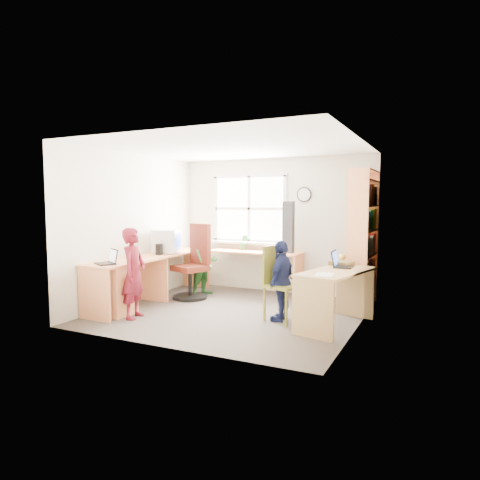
{
  "coord_description": "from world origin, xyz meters",
  "views": [
    {
      "loc": [
        2.78,
        -5.52,
        1.61
      ],
      "look_at": [
        0.0,
        0.25,
        1.05
      ],
      "focal_mm": 32.0,
      "sensor_mm": 36.0,
      "label": 1
    }
  ],
  "objects_px": {
    "right_desk": "(336,286)",
    "crt_monitor": "(167,241)",
    "bookshelf": "(363,242)",
    "person_green": "(206,263)",
    "laptop_left": "(108,260)",
    "laptop_right": "(340,263)",
    "l_desk": "(148,278)",
    "wooden_chair": "(280,280)",
    "swivel_chair": "(194,266)",
    "person_navy": "(282,281)",
    "cd_tower": "(288,227)",
    "person_red": "(134,273)",
    "potted_plant": "(244,242)"
  },
  "relations": [
    {
      "from": "right_desk",
      "to": "crt_monitor",
      "type": "bearing_deg",
      "value": -177.77
    },
    {
      "from": "bookshelf",
      "to": "person_green",
      "type": "bearing_deg",
      "value": -172.75
    },
    {
      "from": "laptop_left",
      "to": "laptop_right",
      "type": "xyz_separation_m",
      "value": [
        2.99,
        1.22,
        -0.01
      ]
    },
    {
      "from": "l_desk",
      "to": "crt_monitor",
      "type": "bearing_deg",
      "value": 103.83
    },
    {
      "from": "wooden_chair",
      "to": "l_desk",
      "type": "bearing_deg",
      "value": -155.04
    },
    {
      "from": "l_desk",
      "to": "laptop_left",
      "type": "xyz_separation_m",
      "value": [
        -0.17,
        -0.67,
        0.34
      ]
    },
    {
      "from": "right_desk",
      "to": "crt_monitor",
      "type": "distance_m",
      "value": 3.1
    },
    {
      "from": "swivel_chair",
      "to": "person_navy",
      "type": "distance_m",
      "value": 1.94
    },
    {
      "from": "cd_tower",
      "to": "person_red",
      "type": "height_order",
      "value": "cd_tower"
    },
    {
      "from": "person_red",
      "to": "person_green",
      "type": "relative_size",
      "value": 1.12
    },
    {
      "from": "swivel_chair",
      "to": "potted_plant",
      "type": "height_order",
      "value": "swivel_chair"
    },
    {
      "from": "right_desk",
      "to": "laptop_right",
      "type": "distance_m",
      "value": 0.43
    },
    {
      "from": "l_desk",
      "to": "crt_monitor",
      "type": "distance_m",
      "value": 0.92
    },
    {
      "from": "right_desk",
      "to": "bookshelf",
      "type": "height_order",
      "value": "bookshelf"
    },
    {
      "from": "crt_monitor",
      "to": "cd_tower",
      "type": "xyz_separation_m",
      "value": [
        1.85,
        0.96,
        0.24
      ]
    },
    {
      "from": "bookshelf",
      "to": "person_red",
      "type": "height_order",
      "value": "bookshelf"
    },
    {
      "from": "person_green",
      "to": "person_navy",
      "type": "height_order",
      "value": "person_green"
    },
    {
      "from": "wooden_chair",
      "to": "person_red",
      "type": "distance_m",
      "value": 2.03
    },
    {
      "from": "bookshelf",
      "to": "laptop_right",
      "type": "distance_m",
      "value": 0.95
    },
    {
      "from": "bookshelf",
      "to": "swivel_chair",
      "type": "height_order",
      "value": "bookshelf"
    },
    {
      "from": "l_desk",
      "to": "swivel_chair",
      "type": "height_order",
      "value": "swivel_chair"
    },
    {
      "from": "l_desk",
      "to": "laptop_left",
      "type": "relative_size",
      "value": 7.54
    },
    {
      "from": "person_navy",
      "to": "cd_tower",
      "type": "bearing_deg",
      "value": -159.43
    },
    {
      "from": "laptop_left",
      "to": "potted_plant",
      "type": "relative_size",
      "value": 1.43
    },
    {
      "from": "laptop_left",
      "to": "person_red",
      "type": "relative_size",
      "value": 0.31
    },
    {
      "from": "right_desk",
      "to": "laptop_right",
      "type": "bearing_deg",
      "value": 106.2
    },
    {
      "from": "laptop_left",
      "to": "person_red",
      "type": "bearing_deg",
      "value": 42.02
    },
    {
      "from": "crt_monitor",
      "to": "laptop_right",
      "type": "relative_size",
      "value": 1.43
    },
    {
      "from": "swivel_chair",
      "to": "wooden_chair",
      "type": "distance_m",
      "value": 1.91
    },
    {
      "from": "swivel_chair",
      "to": "cd_tower",
      "type": "xyz_separation_m",
      "value": [
        1.38,
        0.84,
        0.65
      ]
    },
    {
      "from": "swivel_chair",
      "to": "crt_monitor",
      "type": "bearing_deg",
      "value": -147.8
    },
    {
      "from": "laptop_left",
      "to": "person_navy",
      "type": "height_order",
      "value": "person_navy"
    },
    {
      "from": "right_desk",
      "to": "cd_tower",
      "type": "bearing_deg",
      "value": 140.5
    },
    {
      "from": "crt_monitor",
      "to": "laptop_right",
      "type": "xyz_separation_m",
      "value": [
        3.0,
        -0.2,
        -0.16
      ]
    },
    {
      "from": "right_desk",
      "to": "laptop_left",
      "type": "bearing_deg",
      "value": -151.41
    },
    {
      "from": "cd_tower",
      "to": "swivel_chair",
      "type": "bearing_deg",
      "value": -151.77
    },
    {
      "from": "laptop_left",
      "to": "cd_tower",
      "type": "xyz_separation_m",
      "value": [
        1.84,
        2.37,
        0.39
      ]
    },
    {
      "from": "l_desk",
      "to": "cd_tower",
      "type": "xyz_separation_m",
      "value": [
        1.66,
        1.71,
        0.74
      ]
    },
    {
      "from": "right_desk",
      "to": "crt_monitor",
      "type": "xyz_separation_m",
      "value": [
        -3.02,
        0.54,
        0.42
      ]
    },
    {
      "from": "crt_monitor",
      "to": "laptop_right",
      "type": "distance_m",
      "value": 3.01
    },
    {
      "from": "potted_plant",
      "to": "person_green",
      "type": "xyz_separation_m",
      "value": [
        -0.43,
        -0.65,
        -0.32
      ]
    },
    {
      "from": "swivel_chair",
      "to": "bookshelf",
      "type": "bearing_deg",
      "value": 31.5
    },
    {
      "from": "l_desk",
      "to": "laptop_left",
      "type": "distance_m",
      "value": 0.77
    },
    {
      "from": "laptop_left",
      "to": "laptop_right",
      "type": "bearing_deg",
      "value": 51.94
    },
    {
      "from": "right_desk",
      "to": "wooden_chair",
      "type": "bearing_deg",
      "value": -166.93
    },
    {
      "from": "crt_monitor",
      "to": "laptop_left",
      "type": "bearing_deg",
      "value": -104.42
    },
    {
      "from": "right_desk",
      "to": "laptop_left",
      "type": "height_order",
      "value": "laptop_left"
    },
    {
      "from": "swivel_chair",
      "to": "wooden_chair",
      "type": "height_order",
      "value": "swivel_chair"
    },
    {
      "from": "bookshelf",
      "to": "cd_tower",
      "type": "xyz_separation_m",
      "value": [
        -1.29,
        0.24,
        0.19
      ]
    },
    {
      "from": "bookshelf",
      "to": "cd_tower",
      "type": "distance_m",
      "value": 1.33
    }
  ]
}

